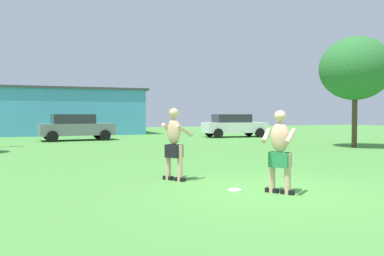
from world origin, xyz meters
TOP-DOWN VIEW (x-y plane):
  - ground_plane at (0.00, 0.00)m, footprint 80.00×80.00m
  - player_near at (-1.41, 2.04)m, footprint 0.77×0.82m
  - player_in_green at (0.07, -0.16)m, footprint 0.74×0.87m
  - frisbee at (-0.62, 0.41)m, footprint 0.29×0.29m
  - car_gray_near_post at (-2.45, 17.72)m, footprint 4.46×2.37m
  - car_white_mid_lot at (8.06, 17.44)m, footprint 4.44×2.34m
  - outbuilding_behind_lot at (-3.32, 26.00)m, footprint 13.56×6.54m
  - tree_behind_players at (9.55, 7.78)m, footprint 3.32×3.32m

SIDE VIEW (x-z plane):
  - ground_plane at x=0.00m, z-range 0.00..0.00m
  - frisbee at x=-0.62m, z-range 0.00..0.03m
  - car_gray_near_post at x=-2.45m, z-range 0.03..1.61m
  - car_white_mid_lot at x=8.06m, z-range 0.03..1.61m
  - player_in_green at x=0.07m, z-range 0.05..1.70m
  - player_near at x=-1.41m, z-range 0.05..1.78m
  - outbuilding_behind_lot at x=-3.32m, z-range 0.01..3.60m
  - tree_behind_players at x=9.55m, z-range 1.12..6.36m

